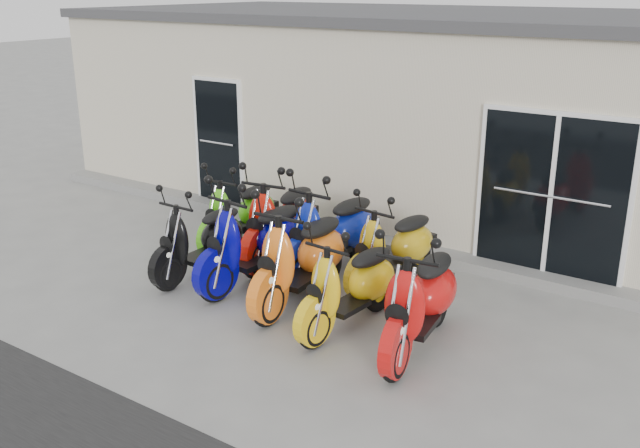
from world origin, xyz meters
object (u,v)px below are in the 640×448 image
(scooter_front_orange_a, at_px, (301,245))
(scooter_front_orange_b, at_px, (350,273))
(scooter_front_red, at_px, (421,286))
(scooter_back_blue, at_px, (332,220))
(scooter_back_yellow, at_px, (394,236))
(scooter_front_black, at_px, (201,229))
(scooter_back_green, at_px, (239,203))
(scooter_back_red, at_px, (281,210))
(scooter_front_blue, at_px, (256,229))

(scooter_front_orange_a, height_order, scooter_front_orange_b, scooter_front_orange_a)
(scooter_front_orange_a, bearing_deg, scooter_front_red, -11.71)
(scooter_front_orange_b, distance_m, scooter_back_blue, 1.65)
(scooter_back_blue, bearing_deg, scooter_back_yellow, 11.62)
(scooter_front_black, height_order, scooter_back_green, scooter_back_green)
(scooter_front_red, height_order, scooter_back_yellow, scooter_front_red)
(scooter_front_orange_b, xyz_separation_m, scooter_back_red, (-1.94, 1.25, 0.09))
(scooter_front_orange_a, bearing_deg, scooter_front_blue, 166.59)
(scooter_front_red, height_order, scooter_back_green, scooter_front_red)
(scooter_back_blue, bearing_deg, scooter_front_orange_a, -73.88)
(scooter_back_green, xyz_separation_m, scooter_back_red, (0.88, -0.12, 0.09))
(scooter_front_black, height_order, scooter_front_blue, scooter_front_blue)
(scooter_front_blue, bearing_deg, scooter_back_blue, 59.48)
(scooter_front_black, height_order, scooter_front_orange_a, scooter_front_orange_a)
(scooter_back_blue, distance_m, scooter_back_yellow, 0.90)
(scooter_front_orange_a, height_order, scooter_back_yellow, scooter_front_orange_a)
(scooter_front_black, height_order, scooter_back_red, scooter_back_red)
(scooter_front_orange_a, xyz_separation_m, scooter_back_blue, (-0.21, 1.01, -0.00))
(scooter_back_red, relative_size, scooter_back_blue, 0.99)
(scooter_front_black, xyz_separation_m, scooter_back_red, (0.57, 1.06, 0.10))
(scooter_front_red, distance_m, scooter_back_blue, 2.35)
(scooter_front_blue, xyz_separation_m, scooter_front_orange_a, (0.84, -0.15, 0.00))
(scooter_front_orange_b, bearing_deg, scooter_back_red, 152.61)
(scooter_front_red, bearing_deg, scooter_front_orange_a, 164.14)
(scooter_front_orange_a, height_order, scooter_back_red, scooter_front_orange_a)
(scooter_front_red, bearing_deg, scooter_back_green, 152.05)
(scooter_front_black, xyz_separation_m, scooter_front_red, (3.42, -0.22, 0.08))
(scooter_front_blue, xyz_separation_m, scooter_back_blue, (0.63, 0.86, 0.00))
(scooter_back_green, relative_size, scooter_back_blue, 0.88)
(scooter_back_blue, relative_size, scooter_back_yellow, 1.12)
(scooter_back_blue, bearing_deg, scooter_front_blue, -122.08)
(scooter_front_blue, distance_m, scooter_back_blue, 1.06)
(scooter_front_blue, xyz_separation_m, scooter_back_red, (-0.24, 0.86, -0.00))
(scooter_back_green, bearing_deg, scooter_front_orange_b, -28.09)
(scooter_front_orange_b, bearing_deg, scooter_front_blue, 172.57)
(scooter_front_blue, height_order, scooter_back_green, scooter_front_blue)
(scooter_front_orange_b, xyz_separation_m, scooter_back_blue, (-1.07, 1.24, 0.10))
(scooter_front_blue, bearing_deg, scooter_back_yellow, 38.36)
(scooter_front_orange_b, bearing_deg, scooter_front_red, 3.82)
(scooter_front_orange_b, bearing_deg, scooter_back_yellow, 102.91)
(scooter_front_orange_a, relative_size, scooter_front_orange_b, 1.14)
(scooter_front_black, distance_m, scooter_front_red, 3.42)
(scooter_front_blue, distance_m, scooter_back_red, 0.90)
(scooter_front_red, bearing_deg, scooter_back_yellow, 120.64)
(scooter_front_orange_b, bearing_deg, scooter_front_black, -179.02)
(scooter_back_red, bearing_deg, scooter_back_yellow, -4.56)
(scooter_front_black, relative_size, scooter_front_orange_a, 0.87)
(scooter_front_orange_b, xyz_separation_m, scooter_back_green, (-2.83, 1.37, 0.00))
(scooter_front_orange_a, xyz_separation_m, scooter_front_red, (1.77, -0.26, -0.02))
(scooter_front_red, bearing_deg, scooter_front_black, 168.91)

